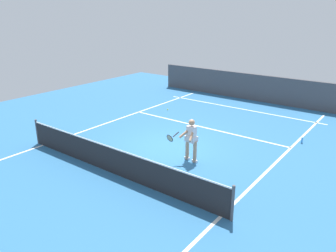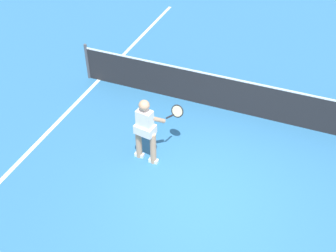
# 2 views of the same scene
# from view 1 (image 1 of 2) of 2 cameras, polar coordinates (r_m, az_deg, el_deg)

# --- Properties ---
(ground_plane) EXTENTS (23.69, 23.69, 0.00)m
(ground_plane) POSITION_cam_1_polar(r_m,az_deg,el_deg) (13.04, -0.25, -3.51)
(ground_plane) COLOR teal
(court_back_wall) EXTENTS (12.98, 0.24, 1.55)m
(court_back_wall) POSITION_cam_1_polar(r_m,az_deg,el_deg) (20.21, 15.17, 6.44)
(court_back_wall) COLOR #47474C
(court_back_wall) RESTS_ON ground
(baseline_marking) EXTENTS (8.98, 0.10, 0.01)m
(baseline_marking) POSITION_cam_1_polar(r_m,az_deg,el_deg) (18.44, 12.32, 2.97)
(baseline_marking) COLOR white
(baseline_marking) RESTS_ON ground
(service_line_marking) EXTENTS (7.98, 0.10, 0.01)m
(service_line_marking) POSITION_cam_1_polar(r_m,az_deg,el_deg) (15.20, 6.15, -0.21)
(service_line_marking) COLOR white
(service_line_marking) RESTS_ON ground
(sideline_left_marking) EXTENTS (0.10, 16.22, 0.01)m
(sideline_left_marking) POSITION_cam_1_polar(r_m,az_deg,el_deg) (11.30, 16.22, -8.09)
(sideline_left_marking) COLOR white
(sideline_left_marking) RESTS_ON ground
(sideline_right_marking) EXTENTS (0.10, 16.22, 0.01)m
(sideline_right_marking) POSITION_cam_1_polar(r_m,az_deg,el_deg) (15.62, -11.97, 0.01)
(sideline_right_marking) COLOR white
(sideline_right_marking) RESTS_ON ground
(court_net) EXTENTS (8.66, 0.08, 1.02)m
(court_net) POSITION_cam_1_polar(r_m,az_deg,el_deg) (10.88, -9.58, -5.88)
(court_net) COLOR #4C4C51
(court_net) RESTS_ON ground
(tennis_player) EXTENTS (0.87, 0.91, 1.55)m
(tennis_player) POSITION_cam_1_polar(r_m,az_deg,el_deg) (11.50, 3.93, -2.20)
(tennis_player) COLOR tan
(tennis_player) RESTS_ON ground
(tennis_ball_near) EXTENTS (0.07, 0.07, 0.07)m
(tennis_ball_near) POSITION_cam_1_polar(r_m,az_deg,el_deg) (17.76, -0.05, 2.89)
(tennis_ball_near) COLOR #D1E533
(tennis_ball_near) RESTS_ON ground
(water_bottle) EXTENTS (0.07, 0.07, 0.24)m
(water_bottle) POSITION_cam_1_polar(r_m,az_deg,el_deg) (14.36, 22.20, -2.29)
(water_bottle) COLOR #4C9EE5
(water_bottle) RESTS_ON ground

